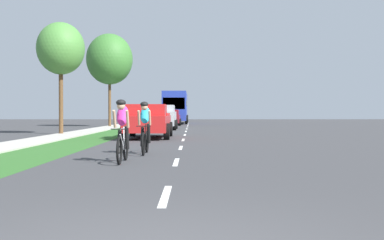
{
  "coord_description": "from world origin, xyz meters",
  "views": [
    {
      "loc": [
        0.4,
        -3.88,
        1.26
      ],
      "look_at": [
        0.34,
        22.09,
        0.83
      ],
      "focal_mm": 42.81,
      "sensor_mm": 36.0,
      "label": 1
    }
  ],
  "objects_px": {
    "sedan_maroon": "(172,117)",
    "street_tree_far": "(111,59)",
    "street_tree_near": "(62,49)",
    "bus_blue": "(177,106)",
    "pickup_red": "(149,121)",
    "suv_silver": "(164,117)",
    "cyclist_trailing": "(146,127)",
    "cyclist_lead": "(124,130)"
  },
  "relations": [
    {
      "from": "sedan_maroon",
      "to": "street_tree_far",
      "type": "xyz_separation_m",
      "value": [
        -5.17,
        -4.07,
        5.15
      ]
    },
    {
      "from": "street_tree_near",
      "to": "street_tree_far",
      "type": "distance_m",
      "value": 14.03
    },
    {
      "from": "street_tree_far",
      "to": "street_tree_near",
      "type": "bearing_deg",
      "value": -91.08
    },
    {
      "from": "bus_blue",
      "to": "pickup_red",
      "type": "bearing_deg",
      "value": -90.54
    },
    {
      "from": "suv_silver",
      "to": "street_tree_far",
      "type": "bearing_deg",
      "value": 127.67
    },
    {
      "from": "cyclist_trailing",
      "to": "bus_blue",
      "type": "relative_size",
      "value": 0.15
    },
    {
      "from": "cyclist_lead",
      "to": "street_tree_far",
      "type": "bearing_deg",
      "value": 100.83
    },
    {
      "from": "pickup_red",
      "to": "cyclist_trailing",
      "type": "bearing_deg",
      "value": -85.15
    },
    {
      "from": "suv_silver",
      "to": "sedan_maroon",
      "type": "xyz_separation_m",
      "value": [
        0.12,
        10.61,
        -0.18
      ]
    },
    {
      "from": "pickup_red",
      "to": "street_tree_near",
      "type": "distance_m",
      "value": 7.68
    },
    {
      "from": "cyclist_lead",
      "to": "cyclist_trailing",
      "type": "bearing_deg",
      "value": 81.9
    },
    {
      "from": "pickup_red",
      "to": "street_tree_near",
      "type": "height_order",
      "value": "street_tree_near"
    },
    {
      "from": "cyclist_trailing",
      "to": "pickup_red",
      "type": "xyz_separation_m",
      "value": [
        -0.73,
        8.64,
        0.02
      ]
    },
    {
      "from": "suv_silver",
      "to": "bus_blue",
      "type": "height_order",
      "value": "bus_blue"
    },
    {
      "from": "suv_silver",
      "to": "street_tree_far",
      "type": "relative_size",
      "value": 0.58
    },
    {
      "from": "sedan_maroon",
      "to": "street_tree_far",
      "type": "relative_size",
      "value": 0.53
    },
    {
      "from": "cyclist_lead",
      "to": "cyclist_trailing",
      "type": "distance_m",
      "value": 2.34
    },
    {
      "from": "cyclist_trailing",
      "to": "street_tree_far",
      "type": "distance_m",
      "value": 27.48
    },
    {
      "from": "sedan_maroon",
      "to": "bus_blue",
      "type": "bearing_deg",
      "value": 88.63
    },
    {
      "from": "cyclist_trailing",
      "to": "pickup_red",
      "type": "height_order",
      "value": "pickup_red"
    },
    {
      "from": "suv_silver",
      "to": "cyclist_lead",
      "type": "bearing_deg",
      "value": -88.87
    },
    {
      "from": "street_tree_near",
      "to": "bus_blue",
      "type": "bearing_deg",
      "value": 77.93
    },
    {
      "from": "sedan_maroon",
      "to": "street_tree_far",
      "type": "distance_m",
      "value": 8.35
    },
    {
      "from": "street_tree_far",
      "to": "sedan_maroon",
      "type": "bearing_deg",
      "value": 38.2
    },
    {
      "from": "pickup_red",
      "to": "sedan_maroon",
      "type": "relative_size",
      "value": 1.19
    },
    {
      "from": "cyclist_trailing",
      "to": "bus_blue",
      "type": "bearing_deg",
      "value": 90.66
    },
    {
      "from": "street_tree_near",
      "to": "suv_silver",
      "type": "bearing_deg",
      "value": 54.5
    },
    {
      "from": "cyclist_trailing",
      "to": "bus_blue",
      "type": "distance_m",
      "value": 38.73
    },
    {
      "from": "suv_silver",
      "to": "sedan_maroon",
      "type": "relative_size",
      "value": 1.09
    },
    {
      "from": "bus_blue",
      "to": "street_tree_far",
      "type": "distance_m",
      "value": 14.02
    },
    {
      "from": "suv_silver",
      "to": "bus_blue",
      "type": "xyz_separation_m",
      "value": [
        0.32,
        18.89,
        1.03
      ]
    },
    {
      "from": "cyclist_lead",
      "to": "street_tree_near",
      "type": "height_order",
      "value": "street_tree_near"
    },
    {
      "from": "pickup_red",
      "to": "bus_blue",
      "type": "bearing_deg",
      "value": 89.46
    },
    {
      "from": "suv_silver",
      "to": "street_tree_near",
      "type": "relative_size",
      "value": 0.73
    },
    {
      "from": "cyclist_lead",
      "to": "bus_blue",
      "type": "height_order",
      "value": "bus_blue"
    },
    {
      "from": "suv_silver",
      "to": "street_tree_far",
      "type": "height_order",
      "value": "street_tree_far"
    },
    {
      "from": "cyclist_trailing",
      "to": "street_tree_near",
      "type": "bearing_deg",
      "value": 116.17
    },
    {
      "from": "bus_blue",
      "to": "cyclist_lead",
      "type": "bearing_deg",
      "value": -89.83
    },
    {
      "from": "sedan_maroon",
      "to": "suv_silver",
      "type": "bearing_deg",
      "value": -90.64
    },
    {
      "from": "cyclist_trailing",
      "to": "sedan_maroon",
      "type": "relative_size",
      "value": 0.4
    },
    {
      "from": "pickup_red",
      "to": "suv_silver",
      "type": "bearing_deg",
      "value": 90.17
    },
    {
      "from": "cyclist_lead",
      "to": "sedan_maroon",
      "type": "relative_size",
      "value": 0.4
    }
  ]
}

